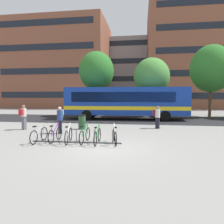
% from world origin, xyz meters
% --- Properties ---
extents(ground, '(200.00, 200.00, 0.00)m').
position_xyz_m(ground, '(0.00, 0.00, 0.00)').
color(ground, gray).
extents(bus_lane_asphalt, '(80.00, 7.20, 0.01)m').
position_xyz_m(bus_lane_asphalt, '(0.00, 11.36, 0.00)').
color(bus_lane_asphalt, '#232326').
rests_on(bus_lane_asphalt, ground).
extents(city_bus, '(12.08, 2.86, 3.20)m').
position_xyz_m(city_bus, '(0.13, 11.36, 1.78)').
color(city_bus, '#14389E').
rests_on(city_bus, ground).
extents(bike_rack, '(4.60, 0.23, 0.70)m').
position_xyz_m(bike_rack, '(-1.61, 0.76, 0.09)').
color(bike_rack, '#47474C').
rests_on(bike_rack, ground).
extents(parked_bicycle_silver_0, '(0.52, 1.72, 0.99)m').
position_xyz_m(parked_bicycle_silver_0, '(-3.53, 0.59, 0.38)').
color(parked_bicycle_silver_0, black).
rests_on(parked_bicycle_silver_0, ground).
extents(parked_bicycle_purple_1, '(0.52, 1.72, 0.99)m').
position_xyz_m(parked_bicycle_purple_1, '(-2.77, 0.82, 0.38)').
color(parked_bicycle_purple_1, black).
rests_on(parked_bicycle_purple_1, ground).
extents(parked_bicycle_white_2, '(0.52, 1.71, 0.99)m').
position_xyz_m(parked_bicycle_white_2, '(-2.00, 0.70, 0.38)').
color(parked_bicycle_white_2, black).
rests_on(parked_bicycle_white_2, ground).
extents(parked_bicycle_green_3, '(0.52, 1.72, 0.99)m').
position_xyz_m(parked_bicycle_green_3, '(-1.21, 0.88, 0.38)').
color(parked_bicycle_green_3, black).
rests_on(parked_bicycle_green_3, ground).
extents(parked_bicycle_green_4, '(0.52, 1.72, 0.99)m').
position_xyz_m(parked_bicycle_green_4, '(-0.51, 0.72, 0.38)').
color(parked_bicycle_green_4, black).
rests_on(parked_bicycle_green_4, ground).
extents(parked_bicycle_white_5, '(0.57, 1.69, 0.99)m').
position_xyz_m(parked_bicycle_white_5, '(0.34, 0.87, 0.38)').
color(parked_bicycle_white_5, black).
rests_on(parked_bicycle_white_5, ground).
extents(commuter_maroon_pack_0, '(0.60, 0.50, 1.64)m').
position_xyz_m(commuter_maroon_pack_0, '(2.76, 5.97, 0.94)').
color(commuter_maroon_pack_0, black).
rests_on(commuter_maroon_pack_0, ground).
extents(commuter_red_pack_1, '(0.40, 0.57, 1.74)m').
position_xyz_m(commuter_red_pack_1, '(-6.53, 4.08, 1.01)').
color(commuter_red_pack_1, '#565660').
rests_on(commuter_red_pack_1, ground).
extents(commuter_teal_pack_2, '(0.39, 0.56, 1.70)m').
position_xyz_m(commuter_teal_pack_2, '(-3.43, 3.05, 0.98)').
color(commuter_teal_pack_2, black).
rests_on(commuter_teal_pack_2, ground).
extents(trash_bin, '(0.55, 0.55, 1.03)m').
position_xyz_m(trash_bin, '(-2.55, 4.88, 0.52)').
color(trash_bin, '#284C2D').
rests_on(trash_bin, ground).
extents(street_tree_1, '(4.58, 4.58, 8.00)m').
position_xyz_m(street_tree_1, '(9.26, 15.29, 5.37)').
color(street_tree_1, brown).
rests_on(street_tree_1, ground).
extents(street_tree_2, '(4.07, 4.07, 6.68)m').
position_xyz_m(street_tree_2, '(2.72, 14.90, 4.54)').
color(street_tree_2, brown).
rests_on(street_tree_2, ground).
extents(street_tree_3, '(4.04, 4.04, 7.47)m').
position_xyz_m(street_tree_3, '(-3.60, 14.39, 5.21)').
color(street_tree_3, brown).
rests_on(street_tree_3, ground).
extents(building_left_wing, '(20.09, 12.66, 16.95)m').
position_xyz_m(building_left_wing, '(-15.48, 32.11, 8.48)').
color(building_left_wing, brown).
rests_on(building_left_wing, ground).
extents(building_right_wing, '(20.92, 12.85, 19.59)m').
position_xyz_m(building_right_wing, '(13.15, 34.42, 9.79)').
color(building_right_wing, brown).
rests_on(building_right_wing, ground).
extents(building_centre_block, '(17.93, 12.07, 15.17)m').
position_xyz_m(building_centre_block, '(0.43, 41.74, 7.59)').
color(building_centre_block, gray).
rests_on(building_centre_block, ground).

